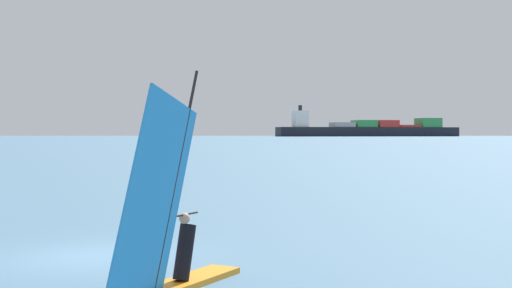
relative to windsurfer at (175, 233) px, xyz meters
name	(u,v)px	position (x,y,z in m)	size (l,w,h in m)	color
ground_plane	(94,256)	(-2.65, 3.35, -1.07)	(4000.00, 4000.00, 0.00)	#476B84
windsurfer	(175,233)	(0.00, 0.00, 0.00)	(1.95, 3.70, 4.40)	orange
cargo_ship	(369,129)	(76.84, 745.37, 7.02)	(205.74, 81.54, 33.92)	black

